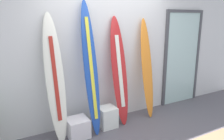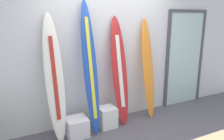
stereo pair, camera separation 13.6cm
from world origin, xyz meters
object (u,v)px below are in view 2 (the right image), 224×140
at_px(surfboard_cobalt, 90,69).
at_px(surfboard_ivory, 54,78).
at_px(surfboard_crimson, 120,72).
at_px(display_block_center, 77,127).
at_px(display_block_left, 107,117).
at_px(glass_door, 185,57).
at_px(surfboard_sunset, 148,69).

bearing_deg(surfboard_cobalt, surfboard_ivory, 176.89).
relative_size(surfboard_crimson, display_block_center, 5.57).
distance_m(surfboard_cobalt, display_block_left, 0.95).
height_order(display_block_center, glass_door, glass_door).
xyz_separation_m(surfboard_crimson, display_block_center, (-0.87, -0.14, -0.81)).
bearing_deg(surfboard_sunset, surfboard_crimson, 179.89).
height_order(display_block_left, display_block_center, display_block_left).
bearing_deg(display_block_center, display_block_left, 6.57).
xyz_separation_m(surfboard_sunset, display_block_center, (-1.49, -0.14, -0.80)).
height_order(surfboard_cobalt, surfboard_crimson, surfboard_cobalt).
xyz_separation_m(surfboard_sunset, glass_door, (1.13, 0.21, 0.12)).
bearing_deg(surfboard_cobalt, glass_door, 6.58).
distance_m(display_block_center, glass_door, 2.80).
bearing_deg(surfboard_ivory, glass_door, 4.65).
bearing_deg(display_block_left, surfboard_sunset, 4.67).
xyz_separation_m(surfboard_crimson, glass_door, (1.75, 0.21, 0.11)).
relative_size(surfboard_cobalt, glass_door, 1.06).
bearing_deg(surfboard_ivory, surfboard_cobalt, -3.11).
height_order(surfboard_cobalt, surfboard_sunset, surfboard_cobalt).
distance_m(surfboard_ivory, display_block_center, 0.90).
xyz_separation_m(surfboard_sunset, display_block_left, (-0.91, -0.07, -0.78)).
xyz_separation_m(surfboard_crimson, display_block_left, (-0.29, -0.08, -0.78)).
bearing_deg(glass_door, surfboard_sunset, -169.59).
xyz_separation_m(surfboard_crimson, surfboard_sunset, (0.62, -0.00, -0.00)).
distance_m(surfboard_cobalt, glass_door, 2.35).
bearing_deg(display_block_left, glass_door, 7.88).
distance_m(surfboard_crimson, display_block_left, 0.83).
bearing_deg(surfboard_crimson, display_block_left, -165.45).
relative_size(surfboard_ivory, surfboard_sunset, 1.05).
height_order(surfboard_sunset, glass_door, glass_door).
height_order(surfboard_sunset, display_block_left, surfboard_sunset).
bearing_deg(surfboard_cobalt, display_block_center, -164.54).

